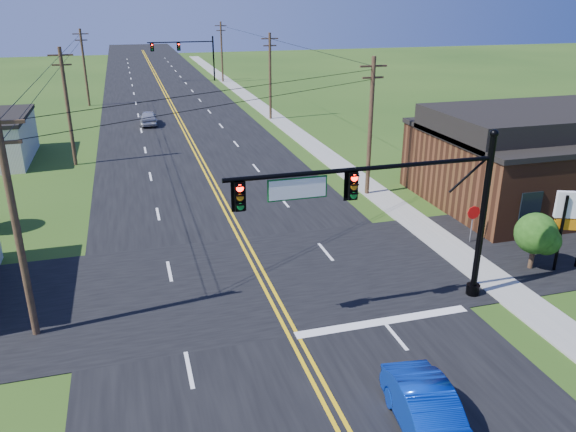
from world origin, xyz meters
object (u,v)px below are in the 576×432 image
object	(u,v)px
blue_car	(429,416)
stop_sign	(473,216)
signal_mast_main	(388,204)
signal_mast_far	(185,52)

from	to	relation	value
blue_car	stop_sign	bearing A→B (deg)	59.21
blue_car	signal_mast_main	bearing A→B (deg)	82.63
signal_mast_far	stop_sign	distance (m)	67.42
stop_sign	signal_mast_far	bearing A→B (deg)	99.53
signal_mast_far	stop_sign	bearing A→B (deg)	-83.59
signal_mast_far	stop_sign	world-z (taller)	signal_mast_far
signal_mast_main	stop_sign	distance (m)	9.71
blue_car	signal_mast_far	bearing A→B (deg)	95.38
blue_car	stop_sign	world-z (taller)	stop_sign
stop_sign	signal_mast_main	bearing A→B (deg)	-143.25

